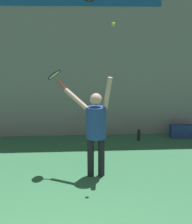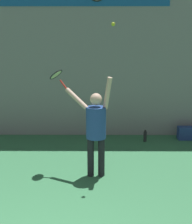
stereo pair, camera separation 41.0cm
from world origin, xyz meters
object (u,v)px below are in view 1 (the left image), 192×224
object	(u,v)px
tennis_racket	(55,76)
equipment_bag	(182,131)
tennis_player	(96,125)
tennis_ball	(113,24)
water_bottle	(139,135)

from	to	relation	value
tennis_racket	equipment_bag	world-z (taller)	tennis_racket
tennis_racket	tennis_player	bearing A→B (deg)	-28.11
tennis_ball	water_bottle	bearing A→B (deg)	66.34
tennis_racket	tennis_ball	world-z (taller)	tennis_ball
tennis_racket	equipment_bag	size ratio (longest dim) A/B	0.62
water_bottle	tennis_player	bearing A→B (deg)	-121.12
tennis_player	equipment_bag	xyz separation A→B (m)	(2.54, 2.34, -0.86)
tennis_ball	tennis_racket	bearing A→B (deg)	154.16
tennis_ball	equipment_bag	size ratio (longest dim) A/B	0.10
water_bottle	equipment_bag	size ratio (longest dim) A/B	0.47
tennis_player	tennis_racket	world-z (taller)	tennis_racket
tennis_ball	water_bottle	xyz separation A→B (m)	(0.99, 2.25, -2.76)
tennis_player	tennis_racket	bearing A→B (deg)	151.89
water_bottle	equipment_bag	distance (m)	1.27
tennis_player	tennis_ball	size ratio (longest dim) A/B	28.37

